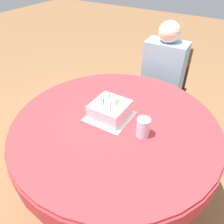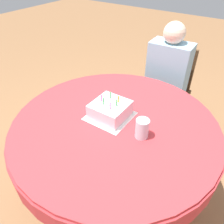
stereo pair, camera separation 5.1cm
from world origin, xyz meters
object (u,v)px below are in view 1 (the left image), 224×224
chair (163,87)px  person (162,73)px  drinking_glass (143,127)px  birthday_cake (110,110)px

chair → person: person is taller
person → drinking_glass: bearing=-78.7°
chair → drinking_glass: chair is taller
chair → birthday_cake: (-0.03, -0.94, 0.30)m
chair → birthday_cake: 0.99m
chair → person: (0.00, -0.09, 0.20)m
birthday_cake → chair: bearing=87.9°
person → drinking_glass: (0.22, -0.90, 0.11)m
person → chair: bearing=90.0°
birthday_cake → drinking_glass: bearing=-11.6°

